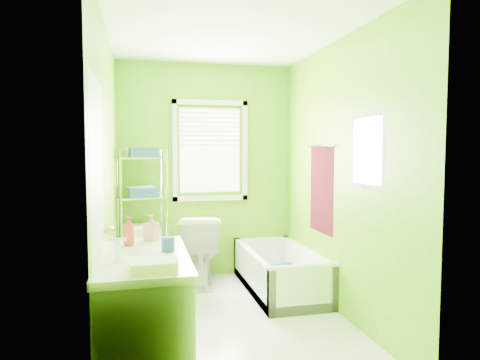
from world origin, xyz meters
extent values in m
plane|color=silver|center=(0.00, 0.00, 0.00)|extent=(2.90, 2.90, 0.00)
cube|color=#599C07|center=(0.00, 1.45, 1.30)|extent=(2.10, 0.04, 2.60)
cube|color=#599C07|center=(0.00, -1.45, 1.30)|extent=(2.10, 0.04, 2.60)
cube|color=#599C07|center=(-1.05, 0.00, 1.30)|extent=(0.04, 2.90, 2.60)
cube|color=#599C07|center=(1.05, 0.00, 1.30)|extent=(0.04, 2.90, 2.60)
cube|color=white|center=(0.00, 0.00, 2.60)|extent=(2.10, 2.90, 0.04)
cube|color=white|center=(0.05, 1.44, 1.55)|extent=(0.74, 0.01, 1.01)
cube|color=white|center=(0.05, 1.42, 0.97)|extent=(0.92, 0.05, 0.06)
cube|color=white|center=(0.05, 1.42, 2.13)|extent=(0.92, 0.05, 0.06)
cube|color=white|center=(-0.38, 1.42, 1.55)|extent=(0.06, 0.05, 1.22)
cube|color=white|center=(0.48, 1.42, 1.55)|extent=(0.06, 0.05, 1.22)
cube|color=white|center=(0.05, 1.42, 1.84)|extent=(0.72, 0.02, 0.50)
cube|color=white|center=(-1.04, -1.00, 1.00)|extent=(0.02, 0.80, 2.00)
sphere|color=gold|center=(-1.00, -0.67, 1.00)|extent=(0.07, 0.07, 0.07)
cube|color=#450813|center=(1.04, 0.35, 1.15)|extent=(0.02, 0.58, 0.90)
cylinder|color=silver|center=(1.02, 0.35, 1.60)|extent=(0.02, 0.62, 0.02)
cube|color=#CC5972|center=(1.04, -0.55, 1.55)|extent=(0.02, 0.54, 0.64)
cube|color=white|center=(1.03, -0.55, 1.55)|extent=(0.01, 0.44, 0.54)
cube|color=white|center=(0.70, 0.70, 0.05)|extent=(0.70, 1.50, 0.10)
cube|color=white|center=(0.39, 0.70, 0.22)|extent=(0.07, 1.50, 0.45)
cube|color=white|center=(1.02, 0.70, 0.22)|extent=(0.07, 1.50, 0.45)
cube|color=white|center=(0.70, -0.01, 0.22)|extent=(0.70, 0.07, 0.45)
cube|color=white|center=(0.70, 1.42, 0.22)|extent=(0.70, 0.07, 0.45)
cylinder|color=white|center=(0.70, -0.01, 0.45)|extent=(0.70, 0.07, 0.07)
cylinder|color=blue|center=(0.70, 0.37, 0.13)|extent=(0.35, 0.35, 0.06)
cylinder|color=yellow|center=(0.70, 0.37, 0.19)|extent=(0.33, 0.33, 0.05)
cube|color=blue|center=(0.66, 0.50, 0.24)|extent=(0.25, 0.12, 0.23)
imported|color=white|center=(-0.11, 1.14, 0.41)|extent=(0.59, 0.87, 0.82)
cube|color=white|center=(-0.77, -0.84, 0.41)|extent=(0.56, 1.11, 0.81)
cube|color=silver|center=(-0.77, -0.84, 0.84)|extent=(0.59, 1.14, 0.05)
ellipsoid|color=white|center=(-0.75, -0.99, 0.83)|extent=(0.38, 0.50, 0.13)
cylinder|color=silver|center=(-0.93, -0.99, 0.93)|extent=(0.03, 0.03, 0.16)
cylinder|color=silver|center=(-0.93, -0.99, 1.00)|extent=(0.12, 0.02, 0.02)
imported|color=#C2393D|center=(-0.87, -0.55, 0.97)|extent=(0.12, 0.12, 0.21)
imported|color=pink|center=(-0.71, -0.39, 0.96)|extent=(0.13, 0.13, 0.20)
cylinder|color=#1B43B0|center=(-0.61, -0.80, 0.91)|extent=(0.09, 0.09, 0.10)
cube|color=white|center=(-0.72, -1.27, 0.89)|extent=(0.26, 0.21, 0.07)
cylinder|color=silver|center=(-0.99, 0.98, 0.78)|extent=(0.02, 0.02, 1.57)
cylinder|color=silver|center=(-1.04, 1.27, 0.78)|extent=(0.02, 0.02, 1.57)
cylinder|color=silver|center=(-0.50, 1.06, 0.78)|extent=(0.02, 0.02, 1.57)
cylinder|color=silver|center=(-0.55, 1.36, 0.78)|extent=(0.02, 0.02, 1.57)
cube|color=silver|center=(-0.77, 1.17, 0.15)|extent=(0.57, 0.41, 0.02)
cube|color=silver|center=(-0.77, 1.17, 0.59)|extent=(0.57, 0.41, 0.02)
cube|color=silver|center=(-0.77, 1.17, 1.03)|extent=(0.57, 0.41, 0.02)
cube|color=silver|center=(-0.77, 1.17, 1.47)|extent=(0.57, 0.41, 0.02)
cube|color=#2B499D|center=(-0.75, 1.07, 1.53)|extent=(0.32, 0.24, 0.11)
cube|color=white|center=(-0.81, 1.28, 1.53)|extent=(0.32, 0.24, 0.11)
cube|color=#2B499D|center=(-0.77, 1.07, 1.09)|extent=(0.32, 0.24, 0.11)
cube|color=#D5C782|center=(-0.79, 1.28, 1.09)|extent=(0.32, 0.24, 0.11)
cube|color=white|center=(-0.74, 1.09, 0.65)|extent=(0.32, 0.24, 0.11)
cube|color=pink|center=(-0.80, 1.29, 0.65)|extent=(0.32, 0.24, 0.11)
cube|color=pink|center=(-0.52, 1.21, 0.33)|extent=(0.07, 0.27, 0.49)
camera|label=1|loc=(-0.78, -3.73, 1.56)|focal=32.00mm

